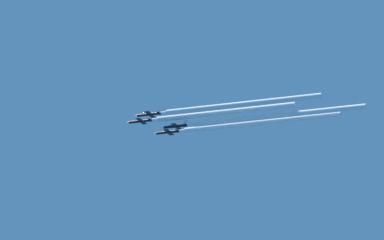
# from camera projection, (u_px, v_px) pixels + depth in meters

# --- Properties ---
(jet_lead) EXTENTS (7.89, 11.49, 2.76)m
(jet_lead) POSITION_uv_depth(u_px,v_px,m) (140.00, 121.00, 570.72)
(jet_lead) COLOR black
(jet_left_wingman) EXTENTS (7.89, 11.49, 2.76)m
(jet_left_wingman) POSITION_uv_depth(u_px,v_px,m) (148.00, 114.00, 557.43)
(jet_left_wingman) COLOR black
(jet_right_wingman) EXTENTS (7.89, 11.49, 2.76)m
(jet_right_wingman) POSITION_uv_depth(u_px,v_px,m) (167.00, 132.00, 578.75)
(jet_right_wingman) COLOR black
(jet_slot) EXTENTS (7.89, 11.49, 2.76)m
(jet_slot) POSITION_uv_depth(u_px,v_px,m) (174.00, 126.00, 565.51)
(jet_slot) COLOR black
(smoke_trail_lead) EXTENTS (2.06, 58.40, 2.06)m
(smoke_trail_lead) POSITION_uv_depth(u_px,v_px,m) (222.00, 112.00, 560.26)
(smoke_trail_lead) COLOR white
(smoke_trail_left_wingman) EXTENTS (2.06, 63.71, 2.06)m
(smoke_trail_left_wingman) POSITION_uv_depth(u_px,v_px,m) (240.00, 104.00, 546.16)
(smoke_trail_left_wingman) COLOR white
(smoke_trail_right_wingman) EXTENTS (2.06, 66.23, 2.06)m
(smoke_trail_right_wingman) POSITION_uv_depth(u_px,v_px,m) (259.00, 123.00, 567.10)
(smoke_trail_right_wingman) COLOR white
(smoke_trail_slot) EXTENTS (2.06, 71.19, 2.06)m
(smoke_trail_slot) POSITION_uv_depth(u_px,v_px,m) (275.00, 116.00, 553.11)
(smoke_trail_slot) COLOR white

